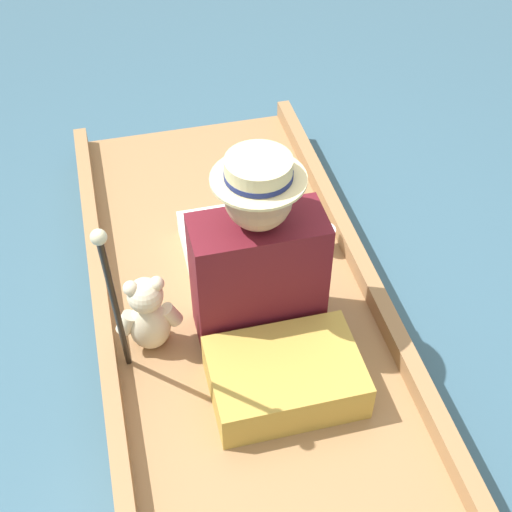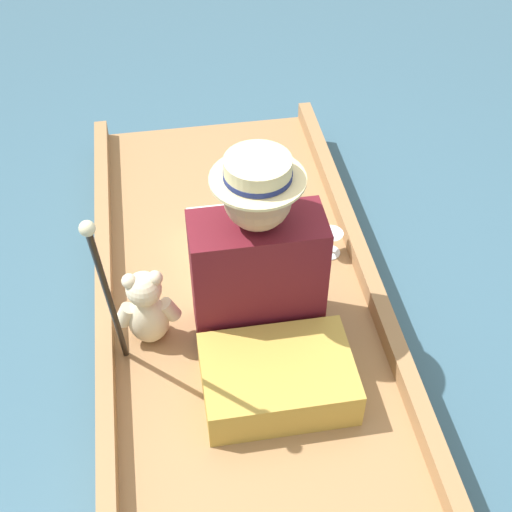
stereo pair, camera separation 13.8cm
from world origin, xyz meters
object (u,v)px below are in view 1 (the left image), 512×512
(teddy_bear, at_px, (148,315))
(wine_glass, at_px, (323,235))
(seated_person, at_px, (252,257))
(walking_cane, at_px, (113,298))

(teddy_bear, relative_size, wine_glass, 3.04)
(wine_glass, bearing_deg, seated_person, -145.14)
(seated_person, bearing_deg, teddy_bear, -156.74)
(seated_person, distance_m, walking_cane, 0.62)
(wine_glass, bearing_deg, walking_cane, -147.38)
(seated_person, distance_m, wine_glass, 0.48)
(walking_cane, bearing_deg, wine_glass, 32.62)
(walking_cane, bearing_deg, teddy_bear, 65.98)
(seated_person, xyz_separation_m, wine_glass, (0.36, 0.25, -0.20))
(wine_glass, distance_m, walking_cane, 1.10)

